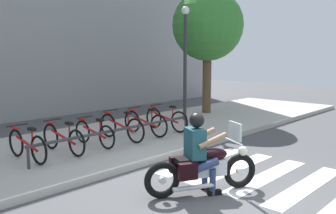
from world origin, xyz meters
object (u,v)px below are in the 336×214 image
(rider, at_px, (199,148))
(bicycle_3, at_px, (121,127))
(tree_near_rack, at_px, (208,26))
(bicycle_0, at_px, (27,145))
(bicycle_4, at_px, (145,123))
(bicycle_2, at_px, (94,133))
(street_lamp, at_px, (185,53))
(bicycle_5, at_px, (166,119))
(motorcycle, at_px, (203,168))
(bike_rack, at_px, (122,130))
(bicycle_1, at_px, (63,138))

(rider, relative_size, bicycle_3, 0.83)
(rider, height_order, tree_near_rack, tree_near_rack)
(bicycle_0, bearing_deg, bicycle_4, -0.00)
(rider, relative_size, bicycle_4, 0.84)
(bicycle_2, relative_size, street_lamp, 0.39)
(street_lamp, bearing_deg, bicycle_5, -156.14)
(bicycle_5, xyz_separation_m, tree_near_rack, (3.62, 1.20, 3.01))
(motorcycle, bearing_deg, bicycle_0, 111.08)
(bicycle_5, bearing_deg, bicycle_0, 180.00)
(bicycle_3, bearing_deg, bicycle_0, 179.99)
(rider, bearing_deg, bike_rack, 74.74)
(bicycle_0, height_order, bicycle_2, bicycle_0)
(rider, distance_m, bicycle_1, 3.67)
(rider, xyz_separation_m, bicycle_1, (-0.47, 3.62, -0.33))
(bicycle_5, height_order, tree_near_rack, tree_near_rack)
(rider, distance_m, tree_near_rack, 8.63)
(motorcycle, relative_size, bike_rack, 0.39)
(bicycle_2, relative_size, bike_rack, 0.31)
(motorcycle, xyz_separation_m, bicycle_0, (-1.41, 3.66, 0.04))
(rider, relative_size, street_lamp, 0.36)
(rider, height_order, bicycle_0, rider)
(bicycle_3, relative_size, bicycle_4, 1.02)
(bicycle_0, distance_m, tree_near_rack, 8.61)
(bicycle_0, bearing_deg, bicycle_5, -0.00)
(bicycle_4, relative_size, bike_rack, 0.34)
(motorcycle, relative_size, bicycle_4, 1.14)
(rider, xyz_separation_m, street_lamp, (4.84, 4.43, 1.64))
(rider, relative_size, bicycle_0, 0.90)
(bicycle_4, bearing_deg, rider, -120.64)
(bicycle_0, bearing_deg, bicycle_3, -0.01)
(bicycle_0, distance_m, street_lamp, 6.54)
(bike_rack, bearing_deg, bicycle_0, 165.75)
(bicycle_4, distance_m, tree_near_rack, 5.53)
(bicycle_5, relative_size, tree_near_rack, 0.34)
(bicycle_2, bearing_deg, bicycle_5, -0.02)
(rider, distance_m, bicycle_3, 3.85)
(motorcycle, bearing_deg, bicycle_1, 98.37)
(street_lamp, bearing_deg, bicycle_2, -169.73)
(bicycle_1, relative_size, bicycle_5, 1.02)
(bicycle_5, height_order, street_lamp, street_lamp)
(motorcycle, height_order, bike_rack, motorcycle)
(bicycle_5, relative_size, street_lamp, 0.41)
(tree_near_rack, bearing_deg, bicycle_2, -169.07)
(motorcycle, height_order, rider, rider)
(bicycle_2, relative_size, bicycle_5, 0.94)
(bicycle_5, bearing_deg, street_lamp, 23.86)
(bicycle_1, xyz_separation_m, tree_near_rack, (7.11, 1.20, 3.01))
(bicycle_1, distance_m, tree_near_rack, 7.81)
(bicycle_2, distance_m, bicycle_3, 0.87)
(bicycle_3, xyz_separation_m, tree_near_rack, (5.36, 1.20, 3.00))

